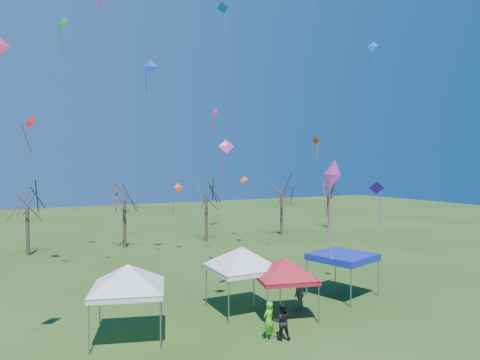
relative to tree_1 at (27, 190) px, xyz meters
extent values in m
plane|color=#224516|center=(10.77, -24.65, -5.79)|extent=(140.00, 140.00, 0.00)
cylinder|color=#3D2D21|center=(0.00, 0.00, -3.65)|extent=(0.32, 0.32, 4.28)
cylinder|color=#3D2D21|center=(8.40, -0.27, -3.47)|extent=(0.32, 0.32, 4.64)
cylinder|color=#3D2D21|center=(16.80, -0.60, -3.55)|extent=(0.32, 0.32, 4.49)
cylinder|color=#3D2D21|center=(26.12, -0.65, -3.56)|extent=(0.32, 0.32, 4.47)
cylinder|color=#3D2D21|center=(34.49, 1.42, -3.68)|extent=(0.32, 0.32, 4.23)
cylinder|color=gray|center=(2.01, -23.26, -4.73)|extent=(0.06, 0.06, 2.13)
cylinder|color=gray|center=(2.89, -20.42, -4.73)|extent=(0.06, 0.06, 2.13)
cylinder|color=gray|center=(4.85, -24.15, -4.73)|extent=(0.06, 0.06, 2.13)
cylinder|color=gray|center=(5.73, -21.31, -4.73)|extent=(0.06, 0.06, 2.13)
cube|color=white|center=(3.87, -22.29, -3.54)|extent=(3.99, 3.99, 0.26)
pyramid|color=white|center=(3.87, -22.29, -2.35)|extent=(4.30, 4.30, 1.06)
cylinder|color=gray|center=(8.77, -22.78, -4.71)|extent=(0.07, 0.07, 2.17)
cylinder|color=gray|center=(8.82, -19.74, -4.71)|extent=(0.07, 0.07, 2.17)
cylinder|color=gray|center=(11.81, -22.82, -4.71)|extent=(0.07, 0.07, 2.17)
cylinder|color=gray|center=(11.86, -19.79, -4.71)|extent=(0.07, 0.07, 2.17)
cube|color=white|center=(10.32, -21.28, -3.49)|extent=(3.30, 3.30, 0.26)
pyramid|color=white|center=(10.32, -21.28, -2.28)|extent=(4.60, 4.60, 1.08)
cylinder|color=gray|center=(10.24, -24.11, -4.83)|extent=(0.06, 0.06, 1.92)
cylinder|color=gray|center=(10.93, -21.51, -4.83)|extent=(0.06, 0.06, 1.92)
cylinder|color=gray|center=(12.84, -24.80, -4.83)|extent=(0.06, 0.06, 1.92)
cylinder|color=gray|center=(13.53, -22.20, -4.83)|extent=(0.06, 0.06, 1.92)
cube|color=#B61122|center=(11.89, -23.15, -3.75)|extent=(3.53, 3.53, 0.23)
pyramid|color=#B61122|center=(11.89, -23.15, -2.68)|extent=(3.94, 3.94, 0.96)
cylinder|color=gray|center=(15.93, -23.70, -4.69)|extent=(0.07, 0.07, 2.20)
cylinder|color=gray|center=(15.06, -20.75, -4.69)|extent=(0.07, 0.07, 2.20)
cylinder|color=gray|center=(18.88, -22.83, -4.69)|extent=(0.07, 0.07, 2.20)
cylinder|color=gray|center=(18.01, -19.88, -4.69)|extent=(0.07, 0.07, 2.20)
cube|color=#0E219A|center=(16.97, -21.79, -3.46)|extent=(4.10, 4.10, 0.26)
cube|color=#0E219A|center=(16.97, -21.79, -3.26)|extent=(4.10, 4.10, 0.13)
imported|color=slate|center=(13.15, -22.74, -4.88)|extent=(1.15, 0.85, 1.82)
imported|color=black|center=(10.09, -25.65, -4.94)|extent=(1.00, 0.90, 1.70)
imported|color=#5BD922|center=(9.55, -25.38, -4.91)|extent=(0.74, 0.61, 1.76)
cone|color=#F937B1|center=(12.19, -26.47, 1.76)|extent=(0.60, 1.47, 1.42)
cube|color=#F937B1|center=(12.22, -26.22, -0.41)|extent=(0.55, 0.10, 3.64)
cone|color=#DD4D0B|center=(19.07, -4.71, 0.79)|extent=(0.97, 1.03, 0.74)
cube|color=#DD4D0B|center=(18.90, -4.49, -0.27)|extent=(0.51, 0.40, 1.71)
cone|color=#F53E0C|center=(29.66, -2.33, 5.04)|extent=(0.63, 0.99, 0.91)
cube|color=#F53E0C|center=(29.72, -2.51, 3.68)|extent=(0.40, 0.17, 2.26)
cone|color=#16932C|center=(2.74, -4.69, 13.59)|extent=(0.90, 1.13, 1.17)
cube|color=#16932C|center=(2.58, -4.45, 12.26)|extent=(0.54, 0.39, 2.08)
cone|color=#1430D6|center=(9.01, -7.64, 10.18)|extent=(1.20, 0.68, 1.18)
cube|color=#1430D6|center=(8.69, -7.52, 9.02)|extent=(0.29, 0.68, 1.75)
cone|color=#D72F61|center=(12.00, -13.72, 5.99)|extent=(0.38, 0.73, 0.69)
cube|color=#D72F61|center=(11.97, -13.59, 5.16)|extent=(0.31, 0.11, 1.32)
cone|color=#FF420D|center=(12.19, -5.14, 0.21)|extent=(0.86, 0.46, 0.79)
cube|color=#FF420D|center=(11.77, -5.07, -1.13)|extent=(0.19, 0.89, 2.29)
cone|color=blue|center=(19.17, 0.31, 19.14)|extent=(1.58, 1.54, 1.07)
cube|color=blue|center=(19.41, 0.09, 17.77)|extent=(0.49, 0.55, 2.10)
cone|color=red|center=(0.22, -6.67, 5.39)|extent=(1.04, 1.16, 1.04)
cube|color=red|center=(-0.01, -6.36, 4.12)|extent=(0.66, 0.51, 2.01)
cone|color=#EC3497|center=(9.15, -21.73, 3.20)|extent=(0.89, 0.59, 0.77)
cube|color=#EC3497|center=(8.96, -21.69, 2.35)|extent=(0.13, 0.43, 1.29)
cone|color=blue|center=(17.12, -23.92, 8.82)|extent=(0.52, 0.68, 0.63)
cube|color=blue|center=(17.05, -23.80, 8.07)|extent=(0.29, 0.19, 1.19)
cone|color=#571AB9|center=(22.00, -19.46, 0.61)|extent=(1.19, 1.16, 0.99)
cube|color=#571AB9|center=(22.22, -19.67, -0.92)|extent=(0.46, 0.50, 2.54)
camera|label=1|loc=(-0.41, -41.95, 2.20)|focal=32.00mm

